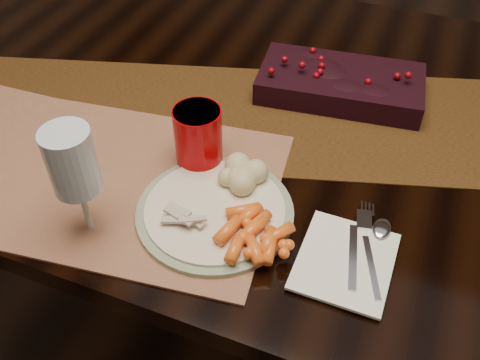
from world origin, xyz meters
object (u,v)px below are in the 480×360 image
at_px(dinner_plate, 215,211).
at_px(napkin, 345,261).
at_px(placemat_main, 127,182).
at_px(turkey_shreds, 188,216).
at_px(dining_table, 296,237).
at_px(baby_carrots, 258,232).
at_px(wine_glass, 79,185).
at_px(centerpiece, 341,80).
at_px(red_cup, 198,138).
at_px(mashed_potatoes, 240,171).

bearing_deg(dinner_plate, napkin, -4.55).
height_order(placemat_main, turkey_shreds, turkey_shreds).
distance_m(dining_table, baby_carrots, 0.53).
height_order(turkey_shreds, wine_glass, wine_glass).
height_order(dining_table, napkin, napkin).
relative_size(dining_table, centerpiece, 5.68).
distance_m(placemat_main, red_cup, 0.14).
distance_m(centerpiece, mashed_potatoes, 0.33).
bearing_deg(dining_table, baby_carrots, -87.03).
height_order(napkin, wine_glass, wine_glass).
xyz_separation_m(turkey_shreds, wine_glass, (-0.14, -0.06, 0.07)).
xyz_separation_m(baby_carrots, napkin, (0.13, 0.01, -0.02)).
height_order(placemat_main, baby_carrots, baby_carrots).
xyz_separation_m(dinner_plate, mashed_potatoes, (0.01, 0.07, 0.03)).
distance_m(centerpiece, wine_glass, 0.56).
xyz_separation_m(baby_carrots, mashed_potatoes, (-0.07, 0.10, 0.01)).
height_order(turkey_shreds, red_cup, red_cup).
distance_m(red_cup, wine_glass, 0.22).
bearing_deg(wine_glass, turkey_shreds, 22.97).
xyz_separation_m(mashed_potatoes, wine_glass, (-0.18, -0.17, 0.06)).
bearing_deg(dining_table, dinner_plate, -101.63).
relative_size(baby_carrots, wine_glass, 0.62).
xyz_separation_m(dinner_plate, napkin, (0.21, -0.02, -0.00)).
height_order(dinner_plate, napkin, dinner_plate).
relative_size(red_cup, wine_glass, 0.57).
relative_size(dinner_plate, mashed_potatoes, 3.32).
bearing_deg(centerpiece, napkin, -74.73).
distance_m(placemat_main, wine_glass, 0.14).
relative_size(dining_table, mashed_potatoes, 24.20).
bearing_deg(wine_glass, dinner_plate, 30.27).
relative_size(dining_table, dinner_plate, 7.29).
bearing_deg(centerpiece, turkey_shreds, -106.71).
bearing_deg(baby_carrots, centerpiece, 87.41).
bearing_deg(wine_glass, napkin, 11.89).
height_order(dining_table, wine_glass, wine_glass).
height_order(napkin, red_cup, red_cup).
height_order(dinner_plate, mashed_potatoes, mashed_potatoes).
distance_m(dining_table, centerpiece, 0.42).
relative_size(napkin, wine_glass, 0.80).
distance_m(turkey_shreds, red_cup, 0.15).
xyz_separation_m(baby_carrots, turkey_shreds, (-0.11, -0.01, -0.00)).
relative_size(placemat_main, napkin, 3.23).
bearing_deg(placemat_main, centerpiece, 47.63).
relative_size(dining_table, baby_carrots, 15.04).
relative_size(dinner_plate, napkin, 1.60).
bearing_deg(mashed_potatoes, centerpiece, 74.93).
xyz_separation_m(dinner_plate, red_cup, (-0.07, 0.10, 0.05)).
relative_size(baby_carrots, napkin, 0.78).
relative_size(centerpiece, red_cup, 2.89).
xyz_separation_m(baby_carrots, wine_glass, (-0.25, -0.07, 0.07)).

